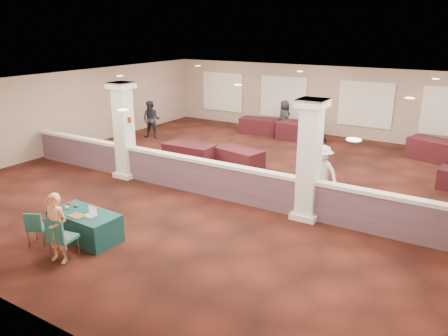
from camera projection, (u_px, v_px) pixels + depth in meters
The scene contains 31 objects.
ground at pixel (237, 182), 14.48m from camera, with size 16.00×16.00×0.00m, color #401810.
wall_back at pixel (323, 101), 20.47m from camera, with size 16.00×0.04×3.20m, color gray.
wall_front at pixel (6, 228), 7.51m from camera, with size 16.00×0.04×3.20m, color gray.
wall_left at pixel (69, 111), 17.98m from camera, with size 0.04×16.00×3.20m, color gray.
ceiling at pixel (238, 84), 13.49m from camera, with size 16.00×16.00×0.02m, color white.
partition_wall at pixel (212, 178), 13.09m from camera, with size 15.60×0.28×1.10m.
column_left at pixel (124, 130), 14.51m from camera, with size 0.72×0.72×3.20m.
column_right at pixel (309, 159), 11.26m from camera, with size 0.72×0.72×3.20m.
sconce_left at pixel (117, 118), 14.53m from camera, with size 0.12×0.12×0.18m.
sconce_right at pixel (129, 120), 14.25m from camera, with size 0.12×0.12×0.18m.
near_table at pixel (85, 226), 10.51m from camera, with size 1.76×0.88×0.67m, color #0D3130.
conf_chair_main at pixel (60, 235), 9.45m from camera, with size 0.58×0.58×1.00m.
conf_chair_side at pixel (36, 225), 10.13m from camera, with size 0.57×0.57×0.85m.
woman at pixel (56, 228), 9.35m from camera, with size 0.57×0.38×1.57m, color #F9856C.
far_table_front_left at pixel (190, 154), 16.25m from camera, with size 1.90×0.95×0.77m, color black.
far_table_front_center at pixel (238, 159), 15.73m from camera, with size 1.81×0.91×0.73m, color black.
far_table_back_left at pixel (260, 126), 20.88m from camera, with size 1.83×0.92×0.74m, color black.
far_table_back_center at pixel (299, 132), 19.66m from camera, with size 1.95×0.97×0.79m, color black.
far_table_back_right at pixel (436, 150), 16.64m from camera, with size 2.00×1.00×0.81m, color black.
attendee_a at pixel (151, 120), 19.87m from camera, with size 0.82×0.46×1.72m, color black.
attendee_b at pixel (322, 172), 12.80m from camera, with size 1.06×0.49×1.66m, color silver.
attendee_c at pixel (316, 145), 16.09m from camera, with size 0.88×0.42×1.50m, color black.
attendee_d at pixel (284, 117), 20.63m from camera, with size 0.80×0.43×1.62m, color black.
laptop_base at pixel (90, 216), 10.22m from camera, with size 0.31×0.21×0.02m, color silver.
laptop_screen at pixel (93, 210), 10.27m from camera, with size 0.31×0.01×0.20m, color silver.
screen_glow at pixel (93, 211), 10.27m from camera, with size 0.28×0.00×0.18m, color silver.
knitting at pixel (77, 216), 10.19m from camera, with size 0.37×0.28×0.03m, color #BB671D.
yarn_cream at pixel (67, 207), 10.59m from camera, with size 0.10×0.10×0.10m, color beige.
yarn_red at pixel (68, 204), 10.77m from camera, with size 0.09×0.09×0.09m, color maroon.
yarn_grey at pixel (76, 206), 10.70m from camera, with size 0.10×0.10×0.10m, color #4D4D52.
scissors at pixel (92, 222), 9.88m from camera, with size 0.11×0.03×0.01m, color red.
Camera 1 is at (6.78, -11.84, 4.90)m, focal length 35.00 mm.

